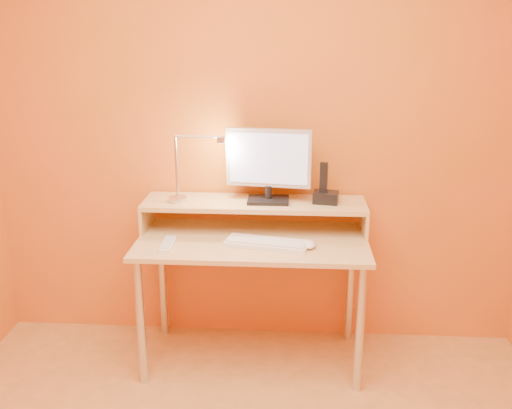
# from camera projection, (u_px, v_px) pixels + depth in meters

# --- Properties ---
(wall_back) EXTENTS (3.00, 0.04, 2.50)m
(wall_back) POSITION_uv_depth(u_px,v_px,m) (256.00, 128.00, 3.13)
(wall_back) COLOR orange
(wall_back) RESTS_ON floor
(desk_leg_fl) EXTENTS (0.04, 0.04, 0.69)m
(desk_leg_fl) POSITION_uv_depth(u_px,v_px,m) (141.00, 323.00, 2.89)
(desk_leg_fl) COLOR silver
(desk_leg_fl) RESTS_ON floor
(desk_leg_fr) EXTENTS (0.04, 0.04, 0.69)m
(desk_leg_fr) POSITION_uv_depth(u_px,v_px,m) (360.00, 330.00, 2.82)
(desk_leg_fr) COLOR silver
(desk_leg_fr) RESTS_ON floor
(desk_leg_bl) EXTENTS (0.04, 0.04, 0.69)m
(desk_leg_bl) POSITION_uv_depth(u_px,v_px,m) (163.00, 281.00, 3.37)
(desk_leg_bl) COLOR silver
(desk_leg_bl) RESTS_ON floor
(desk_leg_br) EXTENTS (0.04, 0.04, 0.69)m
(desk_leg_br) POSITION_uv_depth(u_px,v_px,m) (350.00, 286.00, 3.30)
(desk_leg_br) COLOR silver
(desk_leg_br) RESTS_ON floor
(desk_lower) EXTENTS (1.20, 0.60, 0.02)m
(desk_lower) POSITION_uv_depth(u_px,v_px,m) (252.00, 241.00, 2.99)
(desk_lower) COLOR #E4B684
(desk_lower) RESTS_ON floor
(shelf_riser_left) EXTENTS (0.02, 0.30, 0.14)m
(shelf_riser_left) POSITION_uv_depth(u_px,v_px,m) (147.00, 215.00, 3.14)
(shelf_riser_left) COLOR #E4B684
(shelf_riser_left) RESTS_ON desk_lower
(shelf_riser_right) EXTENTS (0.02, 0.30, 0.14)m
(shelf_riser_right) POSITION_uv_depth(u_px,v_px,m) (364.00, 220.00, 3.07)
(shelf_riser_right) COLOR #E4B684
(shelf_riser_right) RESTS_ON desk_lower
(desk_shelf) EXTENTS (1.20, 0.30, 0.02)m
(desk_shelf) POSITION_uv_depth(u_px,v_px,m) (254.00, 203.00, 3.08)
(desk_shelf) COLOR #E4B684
(desk_shelf) RESTS_ON desk_lower
(monitor_foot) EXTENTS (0.22, 0.16, 0.02)m
(monitor_foot) POSITION_uv_depth(u_px,v_px,m) (268.00, 200.00, 3.07)
(monitor_foot) COLOR black
(monitor_foot) RESTS_ON desk_shelf
(monitor_neck) EXTENTS (0.04, 0.04, 0.07)m
(monitor_neck) POSITION_uv_depth(u_px,v_px,m) (268.00, 192.00, 3.06)
(monitor_neck) COLOR black
(monitor_neck) RESTS_ON monitor_foot
(monitor_panel) EXTENTS (0.45, 0.09, 0.31)m
(monitor_panel) POSITION_uv_depth(u_px,v_px,m) (269.00, 158.00, 3.01)
(monitor_panel) COLOR silver
(monitor_panel) RESTS_ON monitor_neck
(monitor_back) EXTENTS (0.41, 0.06, 0.26)m
(monitor_back) POSITION_uv_depth(u_px,v_px,m) (269.00, 157.00, 3.03)
(monitor_back) COLOR black
(monitor_back) RESTS_ON monitor_panel
(monitor_screen) EXTENTS (0.41, 0.06, 0.27)m
(monitor_screen) POSITION_uv_depth(u_px,v_px,m) (269.00, 159.00, 2.99)
(monitor_screen) COLOR silver
(monitor_screen) RESTS_ON monitor_panel
(lamp_base) EXTENTS (0.10, 0.10, 0.02)m
(lamp_base) POSITION_uv_depth(u_px,v_px,m) (178.00, 199.00, 3.07)
(lamp_base) COLOR silver
(lamp_base) RESTS_ON desk_shelf
(lamp_post) EXTENTS (0.01, 0.01, 0.33)m
(lamp_post) POSITION_uv_depth(u_px,v_px,m) (177.00, 167.00, 3.02)
(lamp_post) COLOR silver
(lamp_post) RESTS_ON lamp_base
(lamp_arm) EXTENTS (0.24, 0.01, 0.01)m
(lamp_arm) POSITION_uv_depth(u_px,v_px,m) (198.00, 137.00, 2.96)
(lamp_arm) COLOR silver
(lamp_arm) RESTS_ON lamp_post
(lamp_head) EXTENTS (0.04, 0.04, 0.03)m
(lamp_head) POSITION_uv_depth(u_px,v_px,m) (221.00, 140.00, 2.96)
(lamp_head) COLOR silver
(lamp_head) RESTS_ON lamp_arm
(lamp_bulb) EXTENTS (0.03, 0.03, 0.00)m
(lamp_bulb) POSITION_uv_depth(u_px,v_px,m) (221.00, 143.00, 2.96)
(lamp_bulb) COLOR #FFEAC6
(lamp_bulb) RESTS_ON lamp_head
(phone_dock) EXTENTS (0.14, 0.12, 0.06)m
(phone_dock) POSITION_uv_depth(u_px,v_px,m) (326.00, 197.00, 3.04)
(phone_dock) COLOR black
(phone_dock) RESTS_ON desk_shelf
(phone_handset) EXTENTS (0.04, 0.03, 0.16)m
(phone_handset) POSITION_uv_depth(u_px,v_px,m) (324.00, 177.00, 3.01)
(phone_handset) COLOR black
(phone_handset) RESTS_ON phone_dock
(phone_led) EXTENTS (0.01, 0.00, 0.04)m
(phone_led) POSITION_uv_depth(u_px,v_px,m) (335.00, 200.00, 2.99)
(phone_led) COLOR blue
(phone_led) RESTS_ON phone_dock
(keyboard) EXTENTS (0.44, 0.21, 0.02)m
(keyboard) POSITION_uv_depth(u_px,v_px,m) (267.00, 244.00, 2.89)
(keyboard) COLOR white
(keyboard) RESTS_ON desk_lower
(mouse) EXTENTS (0.06, 0.11, 0.04)m
(mouse) POSITION_uv_depth(u_px,v_px,m) (309.00, 244.00, 2.86)
(mouse) COLOR silver
(mouse) RESTS_ON desk_lower
(remote_control) EXTENTS (0.06, 0.20, 0.02)m
(remote_control) POSITION_uv_depth(u_px,v_px,m) (168.00, 244.00, 2.89)
(remote_control) COLOR white
(remote_control) RESTS_ON desk_lower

